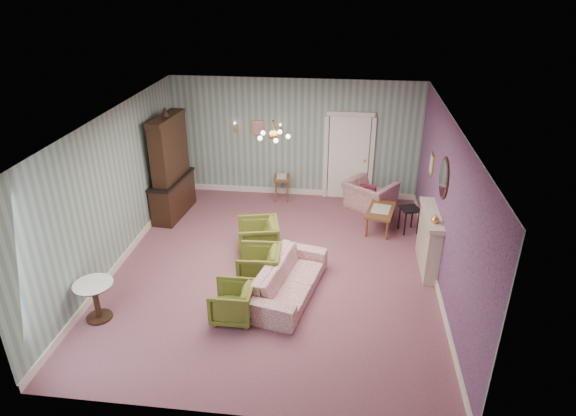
# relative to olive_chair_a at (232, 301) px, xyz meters

# --- Properties ---
(floor) EXTENTS (7.00, 7.00, 0.00)m
(floor) POSITION_rel_olive_chair_a_xyz_m (0.47, 1.57, -0.34)
(floor) COLOR #8A5060
(floor) RESTS_ON ground
(ceiling) EXTENTS (7.00, 7.00, 0.00)m
(ceiling) POSITION_rel_olive_chair_a_xyz_m (0.47, 1.57, 2.56)
(ceiling) COLOR white
(ceiling) RESTS_ON ground
(wall_back) EXTENTS (6.00, 0.00, 6.00)m
(wall_back) POSITION_rel_olive_chair_a_xyz_m (0.47, 5.07, 1.11)
(wall_back) COLOR slate
(wall_back) RESTS_ON ground
(wall_front) EXTENTS (6.00, 0.00, 6.00)m
(wall_front) POSITION_rel_olive_chair_a_xyz_m (0.47, -1.93, 1.11)
(wall_front) COLOR slate
(wall_front) RESTS_ON ground
(wall_left) EXTENTS (0.00, 7.00, 7.00)m
(wall_left) POSITION_rel_olive_chair_a_xyz_m (-2.53, 1.57, 1.11)
(wall_left) COLOR slate
(wall_left) RESTS_ON ground
(wall_right) EXTENTS (0.00, 7.00, 7.00)m
(wall_right) POSITION_rel_olive_chair_a_xyz_m (3.47, 1.57, 1.11)
(wall_right) COLOR slate
(wall_right) RESTS_ON ground
(wall_right_floral) EXTENTS (0.00, 7.00, 7.00)m
(wall_right_floral) POSITION_rel_olive_chair_a_xyz_m (3.46, 1.57, 1.11)
(wall_right_floral) COLOR #AF5788
(wall_right_floral) RESTS_ON ground
(door) EXTENTS (1.12, 0.12, 2.16)m
(door) POSITION_rel_olive_chair_a_xyz_m (1.77, 5.03, 0.74)
(door) COLOR white
(door) RESTS_ON floor
(olive_chair_a) EXTENTS (0.62, 0.66, 0.68)m
(olive_chair_a) POSITION_rel_olive_chair_a_xyz_m (0.00, 0.00, 0.00)
(olive_chair_a) COLOR brown
(olive_chair_a) RESTS_ON floor
(olive_chair_b) EXTENTS (0.73, 0.78, 0.76)m
(olive_chair_b) POSITION_rel_olive_chair_a_xyz_m (0.26, 1.07, 0.04)
(olive_chair_b) COLOR brown
(olive_chair_b) RESTS_ON floor
(olive_chair_c) EXTENTS (0.88, 0.92, 0.80)m
(olive_chair_c) POSITION_rel_olive_chair_a_xyz_m (0.06, 2.06, 0.06)
(olive_chair_c) COLOR brown
(olive_chair_c) RESTS_ON floor
(sofa_chintz) EXTENTS (1.04, 2.17, 0.82)m
(sofa_chintz) POSITION_rel_olive_chair_a_xyz_m (0.84, 0.78, 0.07)
(sofa_chintz) COLOR #9B3E5C
(sofa_chintz) RESTS_ON floor
(wingback_chair) EXTENTS (1.27, 1.18, 0.93)m
(wingback_chair) POSITION_rel_olive_chair_a_xyz_m (2.31, 4.42, 0.12)
(wingback_chair) COLOR #9B3E5C
(wingback_chair) RESTS_ON floor
(dresser) EXTENTS (0.65, 1.53, 2.48)m
(dresser) POSITION_rel_olive_chair_a_xyz_m (-2.18, 3.59, 0.90)
(dresser) COLOR black
(dresser) RESTS_ON floor
(fireplace) EXTENTS (0.30, 1.40, 1.16)m
(fireplace) POSITION_rel_olive_chair_a_xyz_m (3.33, 1.97, 0.24)
(fireplace) COLOR beige
(fireplace) RESTS_ON floor
(mantel_vase) EXTENTS (0.15, 0.15, 0.15)m
(mantel_vase) POSITION_rel_olive_chair_a_xyz_m (3.31, 1.57, 0.89)
(mantel_vase) COLOR gold
(mantel_vase) RESTS_ON fireplace
(oval_mirror) EXTENTS (0.04, 0.76, 0.84)m
(oval_mirror) POSITION_rel_olive_chair_a_xyz_m (3.43, 1.97, 1.51)
(oval_mirror) COLOR white
(oval_mirror) RESTS_ON wall_right
(framed_print) EXTENTS (0.04, 0.34, 0.42)m
(framed_print) POSITION_rel_olive_chair_a_xyz_m (3.44, 3.32, 1.26)
(framed_print) COLOR gold
(framed_print) RESTS_ON wall_right
(coffee_table) EXTENTS (0.73, 1.06, 0.50)m
(coffee_table) POSITION_rel_olive_chair_a_xyz_m (2.52, 3.40, -0.09)
(coffee_table) COLOR brown
(coffee_table) RESTS_ON floor
(side_table_black) EXTENTS (0.48, 0.48, 0.57)m
(side_table_black) POSITION_rel_olive_chair_a_xyz_m (3.12, 3.37, -0.06)
(side_table_black) COLOR black
(side_table_black) RESTS_ON floor
(pedestal_table) EXTENTS (0.77, 0.77, 0.68)m
(pedestal_table) POSITION_rel_olive_chair_a_xyz_m (-2.18, -0.27, 0.00)
(pedestal_table) COLOR black
(pedestal_table) RESTS_ON floor
(nesting_table) EXTENTS (0.43, 0.52, 0.63)m
(nesting_table) POSITION_rel_olive_chair_a_xyz_m (0.18, 4.72, -0.02)
(nesting_table) COLOR brown
(nesting_table) RESTS_ON floor
(gilt_mirror_back) EXTENTS (0.28, 0.06, 0.36)m
(gilt_mirror_back) POSITION_rel_olive_chair_a_xyz_m (-0.43, 5.03, 1.36)
(gilt_mirror_back) COLOR gold
(gilt_mirror_back) RESTS_ON wall_back
(sconce_left) EXTENTS (0.16, 0.12, 0.30)m
(sconce_left) POSITION_rel_olive_chair_a_xyz_m (-0.98, 5.01, 1.36)
(sconce_left) COLOR gold
(sconce_left) RESTS_ON wall_back
(sconce_right) EXTENTS (0.16, 0.12, 0.30)m
(sconce_right) POSITION_rel_olive_chair_a_xyz_m (0.12, 5.01, 1.36)
(sconce_right) COLOR gold
(sconce_right) RESTS_ON wall_back
(chandelier) EXTENTS (0.56, 0.56, 0.36)m
(chandelier) POSITION_rel_olive_chair_a_xyz_m (0.47, 1.57, 2.29)
(chandelier) COLOR gold
(chandelier) RESTS_ON ceiling
(burgundy_cushion) EXTENTS (0.41, 0.28, 0.39)m
(burgundy_cushion) POSITION_rel_olive_chair_a_xyz_m (2.26, 4.27, 0.14)
(burgundy_cushion) COLOR maroon
(burgundy_cushion) RESTS_ON wingback_chair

